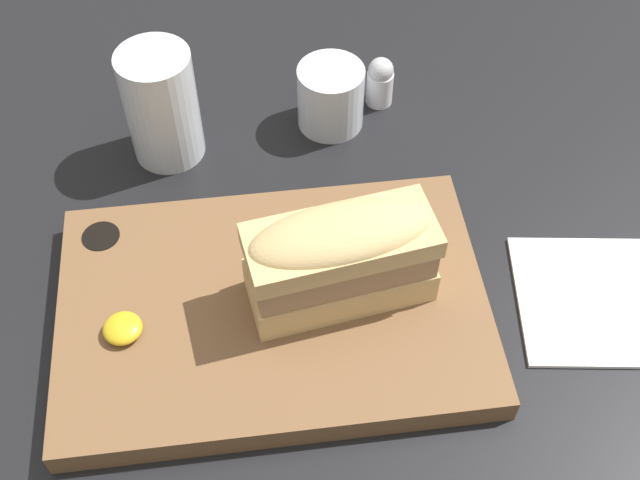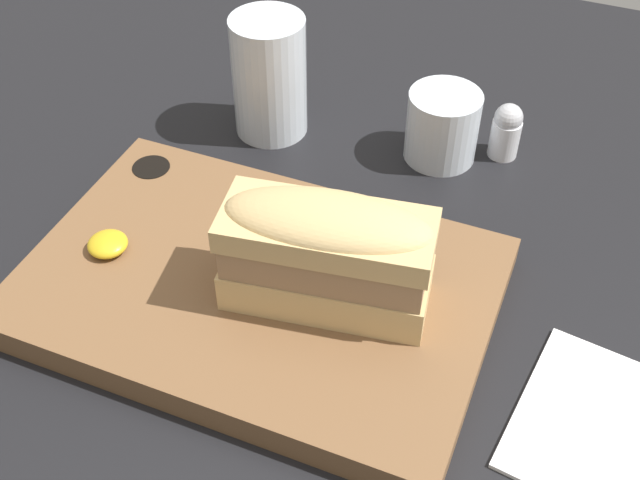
% 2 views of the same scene
% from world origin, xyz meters
% --- Properties ---
extents(dining_table, '(1.97, 1.20, 0.02)m').
position_xyz_m(dining_table, '(0.00, 0.00, 0.01)').
color(dining_table, black).
rests_on(dining_table, ground).
extents(serving_board, '(0.39, 0.26, 0.03)m').
position_xyz_m(serving_board, '(-0.05, -0.05, 0.03)').
color(serving_board, brown).
rests_on(serving_board, dining_table).
extents(sandwich, '(0.17, 0.09, 0.10)m').
position_xyz_m(sandwich, '(0.01, -0.05, 0.10)').
color(sandwich, tan).
rests_on(sandwich, serving_board).
extents(mustard_dollop, '(0.03, 0.03, 0.01)m').
position_xyz_m(mustard_dollop, '(-0.18, -0.07, 0.05)').
color(mustard_dollop, gold).
rests_on(mustard_dollop, serving_board).
extents(water_glass, '(0.08, 0.08, 0.13)m').
position_xyz_m(water_glass, '(-0.14, 0.18, 0.08)').
color(water_glass, silver).
rests_on(water_glass, dining_table).
extents(wine_glass, '(0.07, 0.07, 0.07)m').
position_xyz_m(wine_glass, '(0.04, 0.20, 0.05)').
color(wine_glass, silver).
rests_on(wine_glass, dining_table).
extents(napkin, '(0.21, 0.17, 0.00)m').
position_xyz_m(napkin, '(0.28, -0.07, 0.02)').
color(napkin, white).
rests_on(napkin, dining_table).
extents(salt_shaker, '(0.03, 0.03, 0.06)m').
position_xyz_m(salt_shaker, '(0.10, 0.23, 0.05)').
color(salt_shaker, white).
rests_on(salt_shaker, dining_table).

